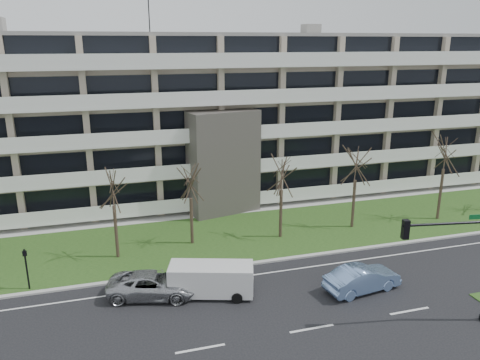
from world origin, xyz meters
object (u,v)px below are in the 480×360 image
object	(u,v)px
white_van	(212,277)
pedestrian_signal	(26,264)
traffic_signal	(462,255)
blue_sedan	(362,279)
silver_pickup	(153,285)

from	to	relation	value
white_van	pedestrian_signal	world-z (taller)	pedestrian_signal
white_van	pedestrian_signal	xyz separation A→B (m)	(-10.61, 3.74, 0.56)
traffic_signal	pedestrian_signal	size ratio (longest dim) A/B	2.31
traffic_signal	white_van	bearing A→B (deg)	160.72
blue_sedan	traffic_signal	bearing A→B (deg)	-154.80
silver_pickup	white_van	size ratio (longest dim) A/B	1.00
traffic_signal	blue_sedan	bearing A→B (deg)	133.15
traffic_signal	pedestrian_signal	xyz separation A→B (m)	(-22.37, 10.20, -2.30)
white_van	traffic_signal	xyz separation A→B (m)	(11.76, -6.46, 2.85)
white_van	traffic_signal	bearing A→B (deg)	-11.16
silver_pickup	traffic_signal	world-z (taller)	traffic_signal
white_van	traffic_signal	world-z (taller)	traffic_signal
pedestrian_signal	traffic_signal	bearing A→B (deg)	-35.21
white_van	pedestrian_signal	distance (m)	11.26
blue_sedan	pedestrian_signal	bearing A→B (deg)	64.96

